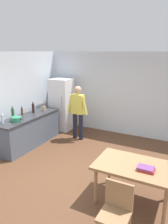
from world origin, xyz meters
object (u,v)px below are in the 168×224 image
(chair, at_px, (116,209))
(person, at_px, (78,109))
(cooking_pot, at_px, (16,119))
(refrigerator, at_px, (62,105))
(bottle_beer_brown, at_px, (22,111))
(utensil_jar, at_px, (44,108))
(bottle_wine_green, at_px, (13,113))
(book_stack, at_px, (146,169))
(bottle_water_clear, at_px, (2,119))
(dining_table, at_px, (134,169))
(bottle_wine_dark, at_px, (33,108))

(chair, bearing_deg, person, 122.53)
(cooking_pot, bearing_deg, chair, -24.54)
(refrigerator, distance_m, bottle_beer_brown, 1.64)
(utensil_jar, relative_size, bottle_wine_green, 0.94)
(chair, relative_size, book_stack, 3.14)
(bottle_water_clear, height_order, bottle_beer_brown, bottle_water_clear)
(cooking_pot, distance_m, utensil_jar, 1.20)
(refrigerator, xyz_separation_m, person, (0.95, -0.55, 0.08))
(cooking_pot, height_order, book_stack, cooking_pot)
(chair, xyz_separation_m, bottle_water_clear, (-3.53, 1.23, 0.49))
(refrigerator, distance_m, dining_table, 4.27)
(bottle_water_clear, bearing_deg, dining_table, -4.22)
(bottle_wine_dark, relative_size, book_stack, 1.17)
(cooking_pot, bearing_deg, bottle_water_clear, -120.70)
(person, height_order, dining_table, person)
(refrigerator, height_order, person, refrigerator)
(person, height_order, cooking_pot, person)
(bottle_beer_brown, bearing_deg, cooking_pot, -61.21)
(utensil_jar, xyz_separation_m, book_stack, (3.58, -1.87, -0.20))
(dining_table, height_order, chair, chair)
(bottle_beer_brown, distance_m, book_stack, 4.06)
(refrigerator, relative_size, cooking_pot, 4.50)
(dining_table, xyz_separation_m, bottle_water_clear, (-3.53, 0.26, 0.35))
(refrigerator, height_order, bottle_wine_green, refrigerator)
(refrigerator, height_order, bottle_beer_brown, refrigerator)
(bottle_wine_green, relative_size, book_stack, 1.17)
(refrigerator, distance_m, person, 1.10)
(dining_table, xyz_separation_m, bottle_beer_brown, (-3.65, 1.10, 0.33))
(bottle_wine_dark, bearing_deg, bottle_water_clear, -91.80)
(cooking_pot, bearing_deg, refrigerator, 88.52)
(refrigerator, xyz_separation_m, cooking_pot, (-0.06, -2.14, 0.06))
(person, relative_size, bottle_wine_green, 5.00)
(utensil_jar, xyz_separation_m, bottle_wine_dark, (-0.14, -0.34, 0.07))
(refrigerator, bearing_deg, book_stack, -38.50)
(person, bearing_deg, cooking_pot, -122.42)
(dining_table, xyz_separation_m, cooking_pot, (-3.36, 0.56, 0.29))
(refrigerator, bearing_deg, utensil_jar, -93.60)
(dining_table, bearing_deg, person, 137.59)
(chair, relative_size, cooking_pot, 2.28)
(bottle_beer_brown, bearing_deg, bottle_wine_green, -87.78)
(dining_table, height_order, bottle_wine_dark, bottle_wine_dark)
(bottle_beer_brown, bearing_deg, bottle_water_clear, -82.15)
(bottle_wine_green, distance_m, bottle_wine_dark, 0.71)
(cooking_pot, distance_m, bottle_water_clear, 0.36)
(utensil_jar, relative_size, book_stack, 1.10)
(utensil_jar, relative_size, bottle_wine_dark, 0.94)
(chair, distance_m, book_stack, 0.93)
(person, height_order, bottle_wine_green, person)
(bottle_beer_brown, bearing_deg, person, 38.79)
(utensil_jar, height_order, bottle_wine_green, bottle_wine_green)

